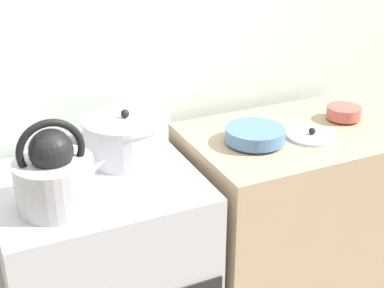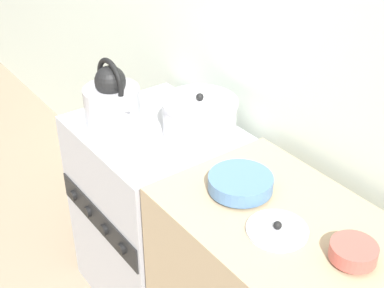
{
  "view_description": "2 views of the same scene",
  "coord_description": "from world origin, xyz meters",
  "views": [
    {
      "loc": [
        -0.33,
        -1.13,
        1.61
      ],
      "look_at": [
        0.32,
        0.27,
        0.88
      ],
      "focal_mm": 50.0,
      "sensor_mm": 36.0,
      "label": 1
    },
    {
      "loc": [
        1.5,
        -0.66,
        1.84
      ],
      "look_at": [
        0.28,
        0.24,
        0.9
      ],
      "focal_mm": 50.0,
      "sensor_mm": 36.0,
      "label": 2
    }
  ],
  "objects": [
    {
      "name": "small_ceramic_bowl",
      "position": [
        0.93,
        0.27,
        0.89
      ],
      "size": [
        0.12,
        0.12,
        0.05
      ],
      "color": "#B75147",
      "rests_on": "counter"
    },
    {
      "name": "stove",
      "position": [
        0.0,
        0.26,
        0.42
      ],
      "size": [
        0.6,
        0.55,
        0.83
      ],
      "color": "#B2B2B7",
      "rests_on": "ground_plane"
    },
    {
      "name": "cooking_pot",
      "position": [
        0.14,
        0.38,
        0.9
      ],
      "size": [
        0.28,
        0.28,
        0.16
      ],
      "color": "silver",
      "rests_on": "stove"
    },
    {
      "name": "wall_back",
      "position": [
        0.0,
        0.6,
        1.25
      ],
      "size": [
        7.0,
        0.06,
        2.5
      ],
      "color": "silver",
      "rests_on": "ground_plane"
    },
    {
      "name": "kettle",
      "position": [
        -0.13,
        0.17,
        0.93
      ],
      "size": [
        0.26,
        0.21,
        0.26
      ],
      "color": "#B2B2B7",
      "rests_on": "stove"
    },
    {
      "name": "loose_pot_lid",
      "position": [
        0.73,
        0.2,
        0.87
      ],
      "size": [
        0.17,
        0.17,
        0.03
      ],
      "color": "silver",
      "rests_on": "counter"
    },
    {
      "name": "enamel_bowl",
      "position": [
        0.53,
        0.24,
        0.89
      ],
      "size": [
        0.2,
        0.2,
        0.05
      ],
      "color": "#4C729E",
      "rests_on": "counter"
    }
  ]
}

